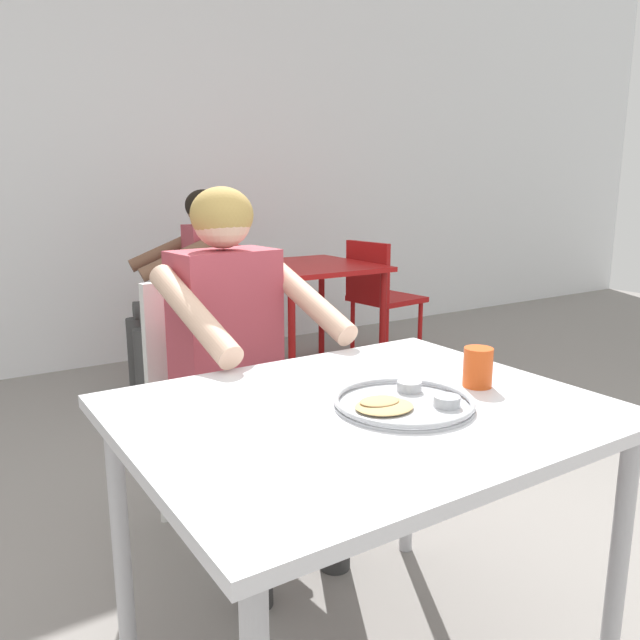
{
  "coord_description": "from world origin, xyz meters",
  "views": [
    {
      "loc": [
        -0.91,
        -1.03,
        1.22
      ],
      "look_at": [
        -0.04,
        0.3,
        0.87
      ],
      "focal_mm": 35.14,
      "sensor_mm": 36.0,
      "label": 1
    }
  ],
  "objects_px": {
    "diner_foreground": "(240,340)",
    "chair_red_right": "(379,291)",
    "chair_red_left": "(223,309)",
    "drinking_cup": "(478,366)",
    "table_background_red": "(308,278)",
    "thali_tray": "(404,402)",
    "patron_background": "(190,274)",
    "table_foreground": "(362,436)",
    "chair_foreground": "(210,386)"
  },
  "relations": [
    {
      "from": "chair_foreground",
      "to": "diner_foreground",
      "type": "relative_size",
      "value": 0.73
    },
    {
      "from": "drinking_cup",
      "to": "chair_red_left",
      "type": "distance_m",
      "value": 2.36
    },
    {
      "from": "table_background_red",
      "to": "patron_background",
      "type": "bearing_deg",
      "value": 178.93
    },
    {
      "from": "drinking_cup",
      "to": "chair_red_right",
      "type": "height_order",
      "value": "chair_red_right"
    },
    {
      "from": "chair_foreground",
      "to": "table_background_red",
      "type": "relative_size",
      "value": 1.07
    },
    {
      "from": "table_foreground",
      "to": "chair_red_left",
      "type": "relative_size",
      "value": 1.23
    },
    {
      "from": "table_background_red",
      "to": "drinking_cup",
      "type": "bearing_deg",
      "value": -112.26
    },
    {
      "from": "chair_red_left",
      "to": "table_background_red",
      "type": "bearing_deg",
      "value": 2.34
    },
    {
      "from": "thali_tray",
      "to": "chair_foreground",
      "type": "height_order",
      "value": "chair_foreground"
    },
    {
      "from": "table_background_red",
      "to": "chair_red_left",
      "type": "height_order",
      "value": "chair_red_left"
    },
    {
      "from": "chair_foreground",
      "to": "chair_red_right",
      "type": "distance_m",
      "value": 2.32
    },
    {
      "from": "diner_foreground",
      "to": "chair_red_left",
      "type": "distance_m",
      "value": 1.7
    },
    {
      "from": "chair_foreground",
      "to": "chair_red_left",
      "type": "distance_m",
      "value": 1.49
    },
    {
      "from": "thali_tray",
      "to": "chair_red_right",
      "type": "bearing_deg",
      "value": 52.78
    },
    {
      "from": "table_foreground",
      "to": "drinking_cup",
      "type": "xyz_separation_m",
      "value": [
        0.32,
        -0.04,
        0.13
      ]
    },
    {
      "from": "chair_red_right",
      "to": "patron_background",
      "type": "distance_m",
      "value": 1.41
    },
    {
      "from": "table_foreground",
      "to": "diner_foreground",
      "type": "bearing_deg",
      "value": 87.3
    },
    {
      "from": "chair_foreground",
      "to": "table_background_red",
      "type": "bearing_deg",
      "value": 47.17
    },
    {
      "from": "thali_tray",
      "to": "table_foreground",
      "type": "bearing_deg",
      "value": 143.87
    },
    {
      "from": "table_foreground",
      "to": "chair_red_right",
      "type": "height_order",
      "value": "chair_red_right"
    },
    {
      "from": "drinking_cup",
      "to": "chair_red_right",
      "type": "relative_size",
      "value": 0.12
    },
    {
      "from": "drinking_cup",
      "to": "diner_foreground",
      "type": "relative_size",
      "value": 0.08
    },
    {
      "from": "chair_red_left",
      "to": "patron_background",
      "type": "xyz_separation_m",
      "value": [
        -0.18,
        0.04,
        0.21
      ]
    },
    {
      "from": "chair_red_left",
      "to": "patron_background",
      "type": "distance_m",
      "value": 0.28
    },
    {
      "from": "drinking_cup",
      "to": "chair_red_left",
      "type": "height_order",
      "value": "chair_red_left"
    },
    {
      "from": "drinking_cup",
      "to": "table_background_red",
      "type": "xyz_separation_m",
      "value": [
        0.96,
        2.34,
        -0.15
      ]
    },
    {
      "from": "table_foreground",
      "to": "drinking_cup",
      "type": "bearing_deg",
      "value": -7.36
    },
    {
      "from": "chair_red_left",
      "to": "diner_foreground",
      "type": "bearing_deg",
      "value": -112.26
    },
    {
      "from": "patron_background",
      "to": "thali_tray",
      "type": "bearing_deg",
      "value": -99.99
    },
    {
      "from": "thali_tray",
      "to": "patron_background",
      "type": "xyz_separation_m",
      "value": [
        0.42,
        2.37,
        -0.02
      ]
    },
    {
      "from": "diner_foreground",
      "to": "table_background_red",
      "type": "height_order",
      "value": "diner_foreground"
    },
    {
      "from": "thali_tray",
      "to": "chair_red_left",
      "type": "bearing_deg",
      "value": 75.58
    },
    {
      "from": "table_background_red",
      "to": "chair_red_left",
      "type": "distance_m",
      "value": 0.62
    },
    {
      "from": "diner_foreground",
      "to": "table_foreground",
      "type": "bearing_deg",
      "value": -92.7
    },
    {
      "from": "drinking_cup",
      "to": "table_background_red",
      "type": "height_order",
      "value": "drinking_cup"
    },
    {
      "from": "table_foreground",
      "to": "thali_tray",
      "type": "relative_size",
      "value": 3.32
    },
    {
      "from": "table_background_red",
      "to": "chair_red_left",
      "type": "xyz_separation_m",
      "value": [
        -0.61,
        -0.02,
        -0.13
      ]
    },
    {
      "from": "diner_foreground",
      "to": "chair_red_right",
      "type": "height_order",
      "value": "diner_foreground"
    },
    {
      "from": "drinking_cup",
      "to": "diner_foreground",
      "type": "xyz_separation_m",
      "value": [
        -0.29,
        0.75,
        -0.05
      ]
    },
    {
      "from": "diner_foreground",
      "to": "chair_red_right",
      "type": "xyz_separation_m",
      "value": [
        1.85,
        1.61,
        -0.24
      ]
    },
    {
      "from": "diner_foreground",
      "to": "table_background_red",
      "type": "relative_size",
      "value": 1.46
    },
    {
      "from": "diner_foreground",
      "to": "chair_red_left",
      "type": "xyz_separation_m",
      "value": [
        0.64,
        1.56,
        -0.23
      ]
    },
    {
      "from": "table_foreground",
      "to": "thali_tray",
      "type": "height_order",
      "value": "thali_tray"
    },
    {
      "from": "chair_red_right",
      "to": "patron_background",
      "type": "bearing_deg",
      "value": -179.73
    },
    {
      "from": "thali_tray",
      "to": "chair_red_left",
      "type": "distance_m",
      "value": 2.42
    },
    {
      "from": "table_foreground",
      "to": "chair_foreground",
      "type": "relative_size",
      "value": 1.2
    },
    {
      "from": "chair_foreground",
      "to": "diner_foreground",
      "type": "height_order",
      "value": "diner_foreground"
    },
    {
      "from": "thali_tray",
      "to": "patron_background",
      "type": "relative_size",
      "value": 0.27
    },
    {
      "from": "diner_foreground",
      "to": "chair_red_left",
      "type": "relative_size",
      "value": 1.4
    },
    {
      "from": "chair_red_left",
      "to": "chair_red_right",
      "type": "bearing_deg",
      "value": 2.2
    }
  ]
}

